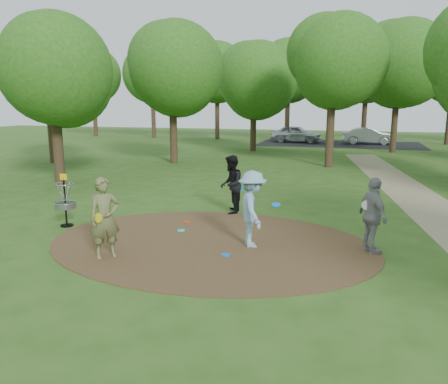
# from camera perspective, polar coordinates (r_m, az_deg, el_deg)

# --- Properties ---
(ground) EXTENTS (100.00, 100.00, 0.00)m
(ground) POSITION_cam_1_polar(r_m,az_deg,el_deg) (11.20, -1.79, -6.70)
(ground) COLOR #2D5119
(ground) RESTS_ON ground
(dirt_clearing) EXTENTS (8.40, 8.40, 0.02)m
(dirt_clearing) POSITION_cam_1_polar(r_m,az_deg,el_deg) (11.20, -1.79, -6.65)
(dirt_clearing) COLOR #47301C
(dirt_clearing) RESTS_ON ground
(parking_lot) EXTENTS (14.00, 8.00, 0.01)m
(parking_lot) POSITION_cam_1_polar(r_m,az_deg,el_deg) (40.26, 14.82, 6.10)
(parking_lot) COLOR black
(parking_lot) RESTS_ON ground
(player_observer_with_disc) EXTENTS (0.80, 0.80, 1.87)m
(player_observer_with_disc) POSITION_cam_1_polar(r_m,az_deg,el_deg) (10.30, -15.29, -3.30)
(player_observer_with_disc) COLOR #666A3D
(player_observer_with_disc) RESTS_ON ground
(player_throwing_with_disc) EXTENTS (1.31, 1.41, 1.90)m
(player_throwing_with_disc) POSITION_cam_1_polar(r_m,az_deg,el_deg) (10.73, 3.72, -2.24)
(player_throwing_with_disc) COLOR #86ABC9
(player_throwing_with_disc) RESTS_ON ground
(player_walking_with_disc) EXTENTS (0.85, 1.02, 1.88)m
(player_walking_with_disc) POSITION_cam_1_polar(r_m,az_deg,el_deg) (14.00, 0.93, 0.98)
(player_walking_with_disc) COLOR black
(player_walking_with_disc) RESTS_ON ground
(player_waiting_with_disc) EXTENTS (0.91, 1.15, 1.83)m
(player_waiting_with_disc) POSITION_cam_1_polar(r_m,az_deg,el_deg) (10.83, 18.87, -2.93)
(player_waiting_with_disc) COLOR gray
(player_waiting_with_disc) RESTS_ON ground
(disc_ground_cyan) EXTENTS (0.22, 0.22, 0.02)m
(disc_ground_cyan) POSITION_cam_1_polar(r_m,az_deg,el_deg) (12.25, -5.62, -5.01)
(disc_ground_cyan) COLOR #1CDBE0
(disc_ground_cyan) RESTS_ON dirt_clearing
(disc_ground_blue) EXTENTS (0.22, 0.22, 0.02)m
(disc_ground_blue) POSITION_cam_1_polar(r_m,az_deg,el_deg) (10.28, 0.23, -8.21)
(disc_ground_blue) COLOR blue
(disc_ground_blue) RESTS_ON dirt_clearing
(disc_ground_red) EXTENTS (0.22, 0.22, 0.02)m
(disc_ground_red) POSITION_cam_1_polar(r_m,az_deg,el_deg) (13.11, -4.92, -3.89)
(disc_ground_red) COLOR #BD3D12
(disc_ground_red) RESTS_ON dirt_clearing
(car_left) EXTENTS (4.67, 2.10, 1.56)m
(car_left) POSITION_cam_1_polar(r_m,az_deg,el_deg) (40.91, 9.40, 7.50)
(car_left) COLOR #B5B8BD
(car_left) RESTS_ON ground
(car_right) EXTENTS (4.46, 1.81, 1.44)m
(car_right) POSITION_cam_1_polar(r_m,az_deg,el_deg) (40.60, 18.33, 6.96)
(car_right) COLOR #A5A8AC
(car_right) RESTS_ON ground
(disc_golf_basket) EXTENTS (0.63, 0.63, 1.54)m
(disc_golf_basket) POSITION_cam_1_polar(r_m,az_deg,el_deg) (13.31, -20.07, -0.58)
(disc_golf_basket) COLOR black
(disc_golf_basket) RESTS_ON ground
(tree_ring) EXTENTS (37.18, 45.23, 9.10)m
(tree_ring) POSITION_cam_1_polar(r_m,az_deg,el_deg) (19.64, 18.00, 15.97)
(tree_ring) COLOR #332316
(tree_ring) RESTS_ON ground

